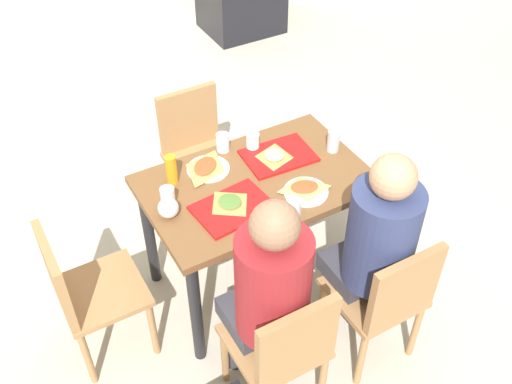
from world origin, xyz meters
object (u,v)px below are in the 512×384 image
Objects in this scene: chair_near_left at (284,347)px; tray_red_near at (233,208)px; person_in_red at (268,289)px; plastic_cup_d at (253,142)px; chair_far_side at (196,146)px; pizza_slice_d at (304,188)px; tray_red_far at (279,156)px; foil_bundle at (168,208)px; main_table at (256,197)px; pizza_slice_c at (205,167)px; plastic_cup_c at (168,197)px; chair_near_right at (386,296)px; condiment_bottle at (171,170)px; pizza_slice_b at (274,156)px; paper_plate_near_edge at (306,192)px; soda_can at (333,141)px; person_in_brown_jacket at (375,241)px; plastic_cup_b at (294,208)px; plastic_cup_a at (223,142)px; paper_plate_center at (208,169)px; chair_left_end at (83,289)px.

tray_red_near is at bearing 82.20° from chair_near_left.
person_in_red reaches higher than plastic_cup_d.
chair_far_side is 8.37× the size of plastic_cup_d.
pizza_slice_d reaches higher than tray_red_near.
chair_far_side is at bearing 100.51° from pizza_slice_d.
chair_far_side is 0.73m from tray_red_far.
person_in_red is 0.86m from tray_red_far.
foil_bundle reaches higher than chair_near_left.
pizza_slice_c is (-0.18, 0.20, 0.13)m from main_table.
plastic_cup_c is at bearing 173.18° from main_table.
chair_near_left and chair_near_right have the same top height.
pizza_slice_b is at bearing -10.17° from condiment_bottle.
chair_near_right is 1.20m from condiment_bottle.
pizza_slice_c is at bearing 131.15° from paper_plate_near_edge.
chair_near_right is 2.32× the size of tray_red_far.
plastic_cup_c is (-0.45, -0.69, 0.33)m from chair_far_side.
chair_near_left is 8.37× the size of foil_bundle.
pizza_slice_c is 0.69m from soda_can.
pizza_slice_c is at bearing -174.31° from plastic_cup_d.
condiment_bottle is at bearing 170.94° from tray_red_far.
person_in_brown_jacket is 0.40m from plastic_cup_b.
person_in_brown_jacket reaches higher than pizza_slice_d.
plastic_cup_d is at bearing 64.76° from person_in_red.
chair_near_right is at bearing -13.92° from person_in_red.
plastic_cup_a is at bearing 68.60° from tray_red_near.
tray_red_near is at bearing 79.96° from person_in_red.
plastic_cup_b is at bearing 54.67° from chair_near_left.
soda_can is (0.76, 0.76, 0.34)m from chair_near_left.
plastic_cup_c is at bearing 68.60° from foil_bundle.
plastic_cup_c is (-0.62, -0.05, 0.03)m from pizza_slice_b.
plastic_cup_a reaches higher than main_table.
chair_near_right is at bearing -104.53° from soda_can.
plastic_cup_d is (-0.06, 0.43, 0.05)m from paper_plate_near_edge.
plastic_cup_c is 0.17m from condiment_bottle.
soda_can is at bearing -2.21° from plastic_cup_c.
tray_red_near is 0.29m from plastic_cup_b.
person_in_red is at bearing -115.04° from main_table.
foil_bundle is at bearing -144.34° from plastic_cup_a.
condiment_bottle is (-0.54, 0.40, 0.08)m from paper_plate_near_edge.
plastic_cup_c is (-0.28, -0.14, 0.05)m from paper_plate_center.
plastic_cup_a is at bearing 18.39° from chair_left_end.
tray_red_far is at bearing 10.54° from foil_bundle.
pizza_slice_c is at bearing 87.39° from tray_red_near.
plastic_cup_b is at bearing -98.91° from plastic_cup_d.
tray_red_far is 1.55× the size of pizza_slice_d.
condiment_bottle reaches higher than paper_plate_near_edge.
tray_red_far is 0.30m from plastic_cup_a.
foil_bundle is at bearing 105.22° from chair_near_left.
person_in_brown_jacket reaches higher than plastic_cup_a.
tray_red_far is 0.30m from soda_can.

